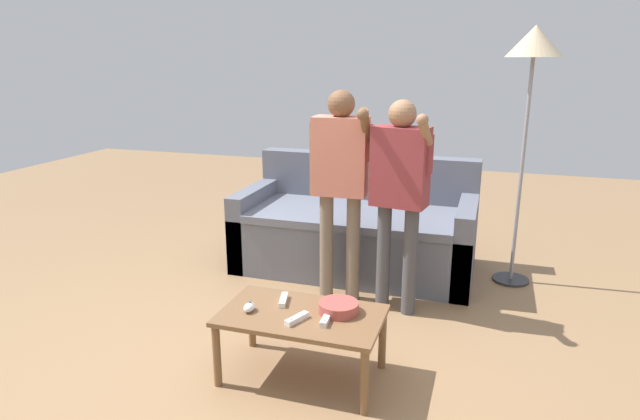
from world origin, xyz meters
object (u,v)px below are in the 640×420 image
Objects in this scene: snack_bowl at (339,307)px; player_right at (400,183)px; game_remote_nunchuk at (249,307)px; game_remote_wand_near at (284,300)px; game_remote_wand_far at (297,319)px; floor_lamp at (533,57)px; game_remote_wand_spare at (326,319)px; player_center at (340,172)px; couch at (357,231)px; coffee_table at (302,322)px.

player_right is at bearing 80.11° from snack_bowl.
game_remote_nunchuk is 0.21m from game_remote_wand_near.
game_remote_nunchuk is 0.29m from game_remote_wand_far.
game_remote_wand_spare is at bearing -118.26° from floor_lamp.
game_remote_wand_near is at bearing -93.66° from player_center.
couch is 0.92m from player_center.
game_remote_wand_spare is (0.15, 0.05, -0.00)m from game_remote_wand_far.
floor_lamp reaches higher than game_remote_wand_far.
coffee_table is 1.22m from player_center.
game_remote_wand_spare is at bearing -77.79° from player_center.
game_remote_nunchuk reaches higher than game_remote_wand_spare.
game_remote_wand_spare is at bearing -25.81° from game_remote_wand_near.
player_right is 1.16m from game_remote_wand_spare.
floor_lamp reaches higher than couch.
player_right is at bearing 79.43° from game_remote_wand_spare.
player_center is at bearing 94.51° from game_remote_wand_far.
player_right is 9.42× the size of game_remote_wand_far.
player_center is at bearing 105.45° from snack_bowl.
coffee_table is at bearing -122.57° from floor_lamp.
game_remote_wand_near is 0.24m from game_remote_wand_far.
snack_bowl reaches higher than game_remote_wand_spare.
player_right is at bearing 60.86° from game_remote_wand_near.
game_remote_wand_far is 0.15m from game_remote_wand_spare.
snack_bowl is 0.12m from game_remote_wand_spare.
snack_bowl is at bearing -119.05° from floor_lamp.
couch reaches higher than game_remote_wand_near.
player_right is 1.13m from game_remote_wand_near.
couch reaches higher than snack_bowl.
game_remote_wand_far is at bearing -6.07° from game_remote_nunchuk.
couch is 1.78m from game_remote_wand_spare.
game_remote_nunchuk is 0.05× the size of floor_lamp.
coffee_table is at bearing -109.50° from player_right.
couch is 1.62m from game_remote_wand_near.
floor_lamp is (1.41, 1.84, 1.31)m from game_remote_nunchuk.
floor_lamp is 12.49× the size of game_remote_wand_far.
game_remote_nunchuk is at bearing -121.06° from player_right.
game_remote_wand_spare is at bearing -100.57° from player_right.
coffee_table is 9.96× the size of game_remote_nunchuk.
snack_bowl is at bearing -74.55° from player_center.
coffee_table is 0.22m from snack_bowl.
couch is 1.67m from snack_bowl.
couch is 12.07× the size of game_remote_wand_near.
coffee_table is 1.19m from player_right.
snack_bowl is 1.05m from player_right.
game_remote_nunchuk is 1.31m from player_right.
game_remote_wand_near is (-0.49, -0.88, -0.52)m from player_right.
snack_bowl is (0.31, -1.64, 0.10)m from couch.
game_remote_wand_near and game_remote_wand_spare have the same top height.
player_center is at bearing 169.92° from player_right.
player_right reaches higher than game_remote_nunchuk.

